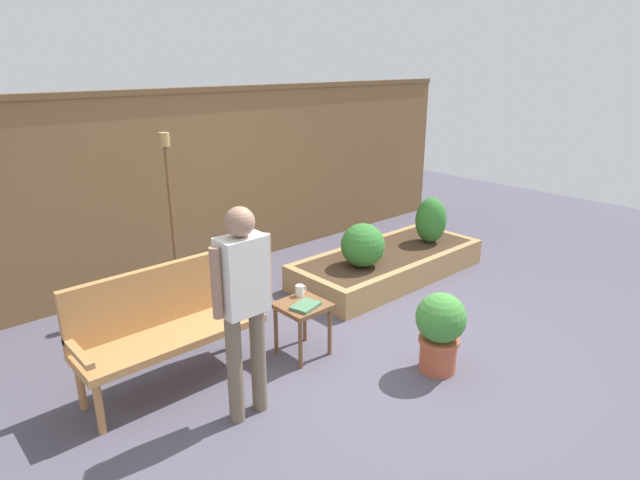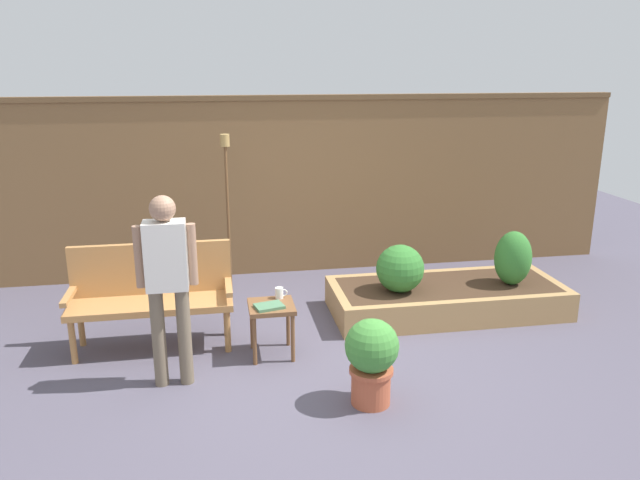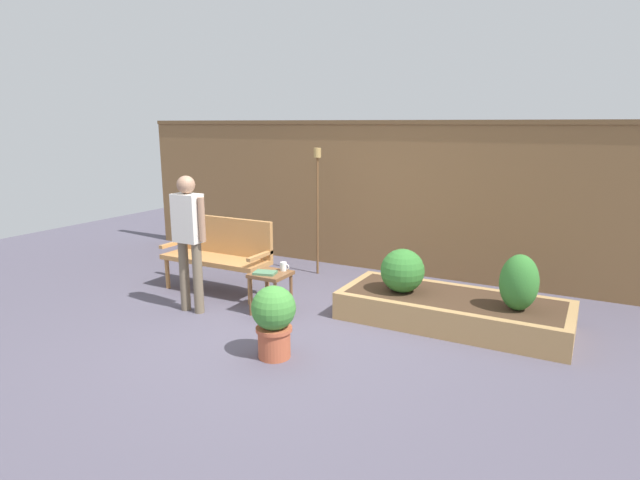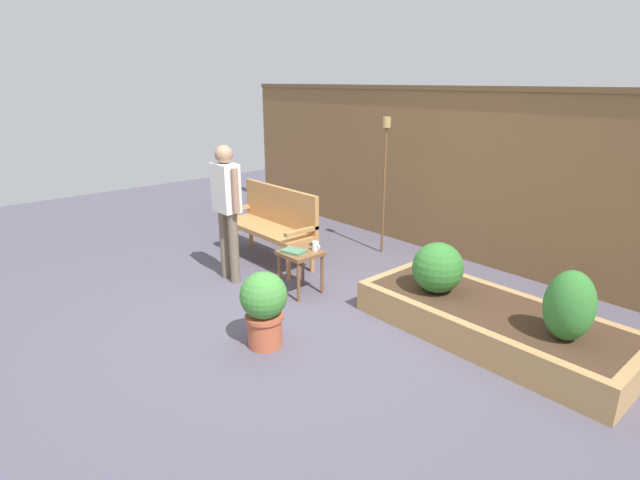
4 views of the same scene
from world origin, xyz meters
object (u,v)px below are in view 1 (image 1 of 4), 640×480
tiki_torch (169,191)px  person_by_bench (243,297)px  shrub_near_bench (363,245)px  cup_on_table (300,290)px  shrub_far_corner (431,220)px  side_table (303,312)px  garden_bench (165,319)px  book_on_table (306,306)px  potted_boxwood (440,328)px

tiki_torch → person_by_bench: size_ratio=1.15×
shrub_near_bench → tiki_torch: bearing=146.6°
tiki_torch → person_by_bench: bearing=-104.5°
person_by_bench → cup_on_table: bearing=29.0°
cup_on_table → shrub_far_corner: 2.50m
person_by_bench → shrub_near_bench: bearing=23.5°
side_table → cup_on_table: 0.21m
cup_on_table → person_by_bench: (-0.92, -0.51, 0.40)m
garden_bench → tiki_torch: tiki_torch is taller
book_on_table → shrub_far_corner: shrub_far_corner is taller
book_on_table → shrub_near_bench: bearing=10.8°
side_table → person_by_bench: size_ratio=0.31×
tiki_torch → potted_boxwood: bearing=-69.7°
garden_bench → shrub_near_bench: (2.39, 0.17, -0.00)m
shrub_far_corner → person_by_bench: size_ratio=0.36×
garden_bench → book_on_table: size_ratio=6.01×
potted_boxwood → book_on_table: bearing=128.1°
side_table → shrub_near_bench: size_ratio=1.00×
potted_boxwood → tiki_torch: 2.90m
shrub_near_bench → shrub_far_corner: size_ratio=0.85×
cup_on_table → potted_boxwood: 1.23m
book_on_table → tiki_torch: tiki_torch is taller
shrub_far_corner → person_by_bench: 3.53m
garden_bench → book_on_table: garden_bench is taller
book_on_table → tiki_torch: bearing=84.8°
shrub_near_bench → person_by_bench: size_ratio=0.31×
garden_bench → side_table: garden_bench is taller
shrub_near_bench → tiki_torch: (-1.65, 1.09, 0.68)m
side_table → shrub_near_bench: shrub_near_bench is taller
garden_bench → person_by_bench: person_by_bench is taller
garden_bench → shrub_far_corner: size_ratio=2.54×
book_on_table → potted_boxwood: potted_boxwood is taller
garden_bench → shrub_far_corner: (3.60, 0.17, 0.04)m
side_table → shrub_far_corner: shrub_far_corner is taller
shrub_far_corner → potted_boxwood: bearing=-141.2°
cup_on_table → shrub_near_bench: bearing=19.2°
shrub_near_bench → shrub_far_corner: 1.21m
cup_on_table → shrub_near_bench: shrub_near_bench is taller
cup_on_table → potted_boxwood: bearing=-62.2°
garden_bench → side_table: bearing=-21.3°
shrub_near_bench → tiki_torch: size_ratio=0.27×
garden_bench → shrub_near_bench: size_ratio=2.99×
garden_bench → book_on_table: (1.02, -0.48, -0.05)m
tiki_torch → side_table: bearing=-79.6°
cup_on_table → person_by_bench: bearing=-151.0°
book_on_table → person_by_bench: bearing=-173.8°
tiki_torch → person_by_bench: tiki_torch is taller
person_by_bench → potted_boxwood: bearing=-20.9°
potted_boxwood → shrub_near_bench: size_ratio=1.42×
garden_bench → person_by_bench: bearing=-74.8°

